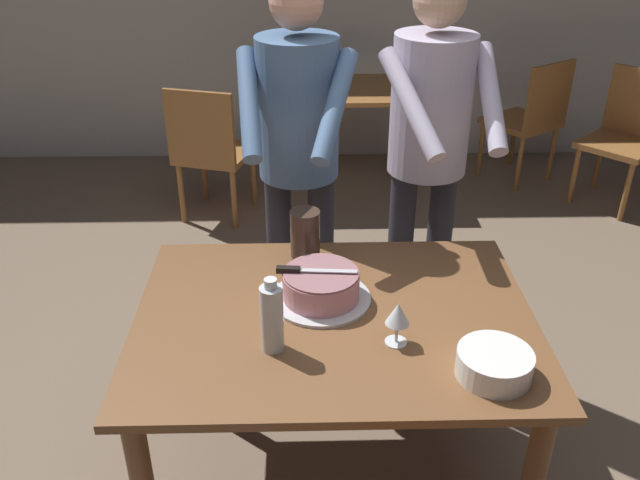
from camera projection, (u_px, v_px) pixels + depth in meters
ground_plane at (332, 475)px, 2.56m from camera, size 14.00×14.00×0.00m
main_dining_table at (334, 343)px, 2.25m from camera, size 1.32×0.98×0.75m
cake_on_platter at (321, 287)px, 2.25m from camera, size 0.34×0.34×0.11m
cake_knife at (300, 270)px, 2.22m from camera, size 0.27×0.04×0.02m
plate_stack at (494, 364)px, 1.92m from camera, size 0.22×0.22×0.08m
wine_glass_near at (398, 315)px, 2.02m from camera, size 0.08×0.08×0.14m
water_bottle at (272, 318)px, 1.99m from camera, size 0.07×0.07×0.25m
hurricane_lamp at (305, 236)px, 2.45m from camera, size 0.11×0.11×0.21m
person_cutting_cake at (298, 146)px, 2.65m from camera, size 0.46×0.57×1.72m
person_standing_beside at (429, 142)px, 2.69m from camera, size 0.46×0.57×1.72m
background_table at (339, 111)px, 4.63m from camera, size 1.00×0.70×0.74m
background_chair_0 at (530, 117)px, 4.78m from camera, size 0.61×0.61×0.90m
background_chair_1 at (626, 134)px, 4.47m from camera, size 0.62×0.62×0.90m
background_chair_2 at (210, 149)px, 4.23m from camera, size 0.55×0.55×0.90m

